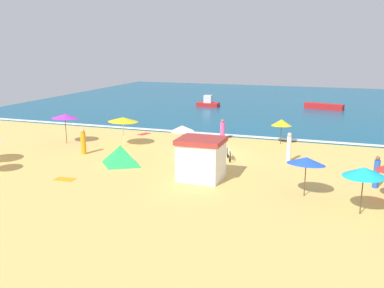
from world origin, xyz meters
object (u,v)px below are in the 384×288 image
(beach_umbrella_3, at_px, (65,116))
(small_boat_1, at_px, (324,106))
(beachgoer_3, at_px, (222,130))
(beach_umbrella_0, at_px, (364,172))
(small_boat_0, at_px, (208,103))
(beachgoer_0, at_px, (83,142))
(parked_bicycle, at_px, (229,154))
(beach_tent, at_px, (121,155))
(beachgoer_2, at_px, (376,173))
(beach_umbrella_7, at_px, (182,128))
(beach_umbrella_1, at_px, (282,123))
(beach_umbrella_6, at_px, (306,161))
(beach_umbrella_8, at_px, (123,120))
(lifeguard_cabana, at_px, (201,159))
(beachgoer_4, at_px, (289,147))

(beach_umbrella_3, relative_size, small_boat_1, 0.62)
(beachgoer_3, distance_m, small_boat_1, 19.98)
(beach_umbrella_0, height_order, small_boat_0, beach_umbrella_0)
(beachgoer_0, bearing_deg, parked_bicycle, 10.74)
(beachgoer_3, height_order, small_boat_1, beachgoer_3)
(beach_tent, height_order, beachgoer_2, beachgoer_2)
(parked_bicycle, bearing_deg, beach_umbrella_7, -166.15)
(small_boat_1, bearing_deg, beach_umbrella_0, -84.93)
(beachgoer_0, distance_m, beachgoer_3, 10.84)
(beach_umbrella_1, distance_m, beachgoer_2, 10.50)
(parked_bicycle, xyz_separation_m, beachgoer_0, (-9.82, -1.86, 0.46))
(beachgoer_0, distance_m, beachgoer_2, 18.53)
(beachgoer_3, bearing_deg, beachgoer_0, -136.47)
(beach_umbrella_6, bearing_deg, parked_bicycle, 134.52)
(beachgoer_2, xyz_separation_m, beachgoer_3, (-10.65, 8.44, -0.05))
(beach_umbrella_7, distance_m, small_boat_0, 23.44)
(beach_umbrella_3, distance_m, parked_bicycle, 12.97)
(beach_umbrella_8, relative_size, small_boat_1, 0.70)
(beach_umbrella_8, bearing_deg, parked_bicycle, -8.28)
(beach_umbrella_7, relative_size, small_boat_0, 0.86)
(lifeguard_cabana, height_order, small_boat_1, lifeguard_cabana)
(beach_umbrella_1, distance_m, beachgoer_4, 5.08)
(beachgoer_2, height_order, beachgoer_4, beachgoer_4)
(beach_umbrella_8, relative_size, small_boat_0, 1.19)
(beach_umbrella_0, bearing_deg, lifeguard_cabana, 163.78)
(beach_umbrella_7, height_order, beach_umbrella_8, beach_umbrella_7)
(beach_umbrella_1, relative_size, beach_umbrella_7, 0.86)
(beach_tent, bearing_deg, beach_umbrella_8, 116.11)
(beachgoer_2, bearing_deg, small_boat_0, 124.12)
(beach_umbrella_1, bearing_deg, small_boat_0, 123.37)
(beachgoer_2, distance_m, beachgoer_4, 6.13)
(beachgoer_0, bearing_deg, beach_umbrella_3, 142.76)
(beach_umbrella_6, relative_size, small_boat_1, 0.54)
(small_boat_0, bearing_deg, beach_umbrella_3, -102.15)
(beach_umbrella_3, bearing_deg, small_boat_1, 53.17)
(beach_umbrella_1, bearing_deg, lifeguard_cabana, -106.73)
(beachgoer_3, bearing_deg, small_boat_1, 69.52)
(beach_umbrella_6, xyz_separation_m, parked_bicycle, (-5.25, 5.34, -1.43))
(lifeguard_cabana, distance_m, small_boat_0, 27.69)
(beach_umbrella_3, bearing_deg, small_boat_0, 77.85)
(beach_umbrella_7, height_order, beach_tent, beach_umbrella_7)
(beach_umbrella_7, bearing_deg, beachgoer_3, 80.88)
(small_boat_1, bearing_deg, beach_umbrella_6, -89.58)
(beachgoer_0, bearing_deg, small_boat_0, 86.11)
(beach_umbrella_7, relative_size, parked_bicycle, 1.31)
(beach_umbrella_3, bearing_deg, beach_umbrella_1, 18.73)
(beachgoer_2, bearing_deg, beach_umbrella_8, 166.61)
(beach_umbrella_7, distance_m, beachgoer_2, 11.92)
(beachgoer_0, xyz_separation_m, beachgoer_3, (7.86, 7.47, -0.08))
(beach_umbrella_6, bearing_deg, beachgoer_4, 103.73)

